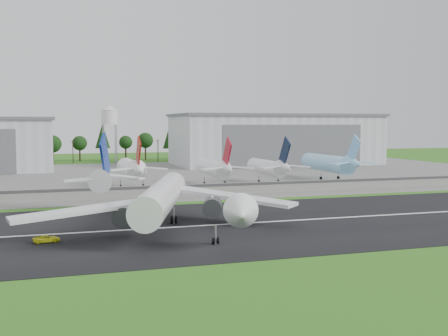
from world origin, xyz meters
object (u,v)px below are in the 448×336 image
object	(u,v)px
parked_jet_red_a	(132,169)
parked_jet_navy	(270,167)
ground_vehicle	(47,239)
parked_jet_red_b	(216,168)
parked_jet_skyblue	(332,163)
main_airliner	(163,204)

from	to	relation	value
parked_jet_red_a	parked_jet_navy	world-z (taller)	parked_jet_red_a
ground_vehicle	parked_jet_red_b	distance (m)	90.59
ground_vehicle	parked_jet_red_b	bearing A→B (deg)	-44.33
parked_jet_red_b	parked_jet_skyblue	xyz separation A→B (m)	(44.67, 5.07, 0.38)
parked_jet_skyblue	parked_jet_red_b	bearing A→B (deg)	-173.52
parked_jet_red_a	parked_jet_navy	xyz separation A→B (m)	(45.88, -0.07, -0.41)
parked_jet_red_a	parked_jet_skyblue	xyz separation A→B (m)	(71.58, 5.01, 0.00)
parked_jet_skyblue	parked_jet_red_a	bearing A→B (deg)	-176.00
parked_jet_red_b	parked_jet_navy	bearing A→B (deg)	-0.02
main_airliner	parked_jet_navy	bearing A→B (deg)	-108.51
main_airliner	parked_jet_red_b	xyz separation A→B (m)	(31.16, 66.93, 1.01)
parked_jet_navy	parked_jet_skyblue	distance (m)	26.20
parked_jet_red_a	main_airliner	bearing A→B (deg)	-93.63
ground_vehicle	parked_jet_navy	size ratio (longest dim) A/B	0.14
parked_jet_red_a	parked_jet_red_b	bearing A→B (deg)	-0.14
parked_jet_red_a	parked_jet_navy	size ratio (longest dim) A/B	1.00
parked_jet_red_b	parked_jet_skyblue	world-z (taller)	parked_jet_skyblue
ground_vehicle	parked_jet_red_a	world-z (taller)	parked_jet_red_a
main_airliner	ground_vehicle	xyz separation A→B (m)	(-21.53, -6.57, -4.17)
parked_jet_red_b	parked_jet_navy	xyz separation A→B (m)	(18.97, -0.01, -0.03)
parked_jet_skyblue	main_airliner	bearing A→B (deg)	-136.48
main_airliner	parked_jet_red_a	size ratio (longest dim) A/B	1.85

